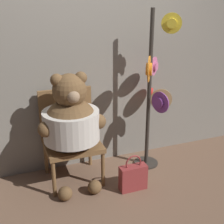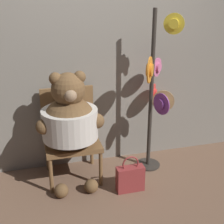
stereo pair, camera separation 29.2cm
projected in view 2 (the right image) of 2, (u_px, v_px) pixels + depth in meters
ground_plane at (115, 189)px, 3.24m from camera, size 14.00×14.00×0.00m
wall_back at (98, 64)px, 3.45m from camera, size 8.00×0.10×2.33m
chair at (70, 132)px, 3.35m from camera, size 0.57×0.52×0.96m
teddy_bear at (70, 120)px, 3.11m from camera, size 0.68×0.60×1.21m
hat_display_rack at (156, 94)px, 3.35m from camera, size 0.41×0.53×1.77m
handbag_on_ground at (130, 178)px, 3.17m from camera, size 0.28×0.11×0.39m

